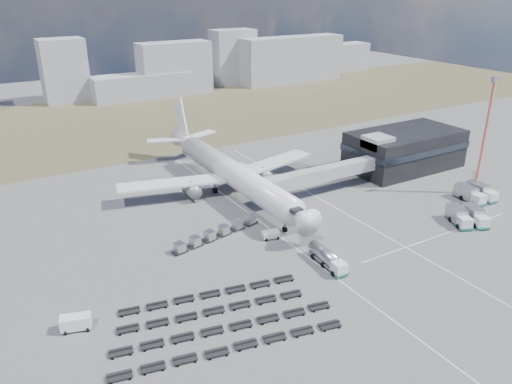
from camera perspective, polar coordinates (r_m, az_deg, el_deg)
ground at (r=93.77m, az=6.38°, el=-6.68°), size 420.00×420.00×0.00m
grass_strip at (r=187.27m, az=-14.26°, el=7.96°), size 420.00×90.00×0.01m
lane_markings at (r=101.31m, az=9.82°, el=-4.51°), size 47.12×110.00×0.01m
terminal at (r=138.11m, az=16.57°, el=4.74°), size 30.40×16.40×11.00m
jet_bridge at (r=115.11m, az=6.80°, el=1.86°), size 30.30×3.80×7.05m
airliner at (r=116.42m, az=-3.03°, el=2.37°), size 51.59×64.53×17.62m
skyline at (r=226.77m, az=-12.71°, el=13.05°), size 308.37×26.96×25.28m
fuel_tanker at (r=88.76m, az=8.18°, el=-7.50°), size 2.95×9.38×2.99m
pushback_tug at (r=97.13m, az=1.68°, el=-4.92°), size 3.67×2.60×1.49m
utility_van at (r=77.94m, az=-19.88°, el=-13.89°), size 4.65×3.06×2.28m
catering_truck at (r=127.57m, az=-1.17°, el=2.38°), size 4.07×6.21×2.64m
service_trucks_near at (r=111.38m, az=22.99°, el=-2.57°), size 8.64×9.24×2.96m
service_trucks_far at (r=124.18m, az=23.82°, el=-0.11°), size 6.93×8.06×3.03m
uld_row at (r=97.41m, az=-4.49°, el=-4.67°), size 20.13×5.88×1.84m
baggage_dollies at (r=75.54m, az=-4.32°, el=-14.39°), size 34.39×20.53×0.76m
floodlight_mast at (r=124.32m, az=24.69°, el=5.70°), size 2.58×2.11×27.35m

